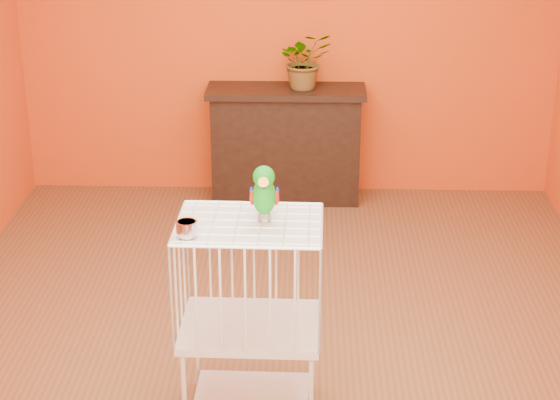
{
  "coord_description": "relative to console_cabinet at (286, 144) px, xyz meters",
  "views": [
    {
      "loc": [
        0.15,
        -4.58,
        2.67
      ],
      "look_at": [
        0.03,
        -0.76,
        1.12
      ],
      "focal_mm": 60.0,
      "sensor_mm": 36.0,
      "label": 1
    }
  ],
  "objects": [
    {
      "name": "ground",
      "position": [
        0.01,
        -2.04,
        -0.43
      ],
      "size": [
        4.5,
        4.5,
        0.0
      ],
      "primitive_type": "plane",
      "color": "brown",
      "rests_on": "ground"
    },
    {
      "name": "room_shell",
      "position": [
        0.01,
        -2.04,
        1.15
      ],
      "size": [
        4.5,
        4.5,
        4.5
      ],
      "color": "#E14515",
      "rests_on": "ground"
    },
    {
      "name": "console_cabinet",
      "position": [
        0.0,
        0.0,
        0.0
      ],
      "size": [
        1.16,
        0.42,
        0.86
      ],
      "color": "black",
      "rests_on": "ground"
    },
    {
      "name": "potted_plant",
      "position": [
        0.14,
        -0.03,
        0.59
      ],
      "size": [
        0.47,
        0.5,
        0.32
      ],
      "primitive_type": "imported",
      "rotation": [
        0.0,
        0.0,
        0.27
      ],
      "color": "#26722D",
      "rests_on": "console_cabinet"
    },
    {
      "name": "birdcage",
      "position": [
        -0.09,
        -2.79,
        0.09
      ],
      "size": [
        0.66,
        0.51,
        1.0
      ],
      "rotation": [
        0.0,
        0.0,
        -0.02
      ],
      "color": "silver",
      "rests_on": "ground"
    },
    {
      "name": "feed_cup",
      "position": [
        -0.36,
        -2.94,
        0.61
      ],
      "size": [
        0.09,
        0.09,
        0.07
      ],
      "primitive_type": "cylinder",
      "color": "silver",
      "rests_on": "birdcage"
    },
    {
      "name": "parrot",
      "position": [
        -0.03,
        -2.77,
        0.71
      ],
      "size": [
        0.13,
        0.25,
        0.28
      ],
      "rotation": [
        0.0,
        0.0,
        0.02
      ],
      "color": "#59544C",
      "rests_on": "birdcage"
    }
  ]
}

